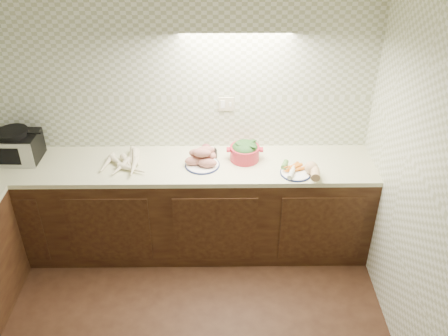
{
  "coord_description": "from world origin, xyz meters",
  "views": [
    {
      "loc": [
        0.49,
        -2.06,
        3.17
      ],
      "look_at": [
        0.53,
        1.25,
        1.02
      ],
      "focal_mm": 40.0,
      "sensor_mm": 36.0,
      "label": 1
    }
  ],
  "objects_px": {
    "parsnip_pile": "(124,162)",
    "dutch_oven": "(245,151)",
    "sweet_potato_plate": "(203,158)",
    "toaster_oven": "(16,146)",
    "onion_bowl": "(208,152)",
    "veg_plate": "(302,169)"
  },
  "relations": [
    {
      "from": "toaster_oven",
      "to": "dutch_oven",
      "type": "bearing_deg",
      "value": 1.05
    },
    {
      "from": "toaster_oven",
      "to": "onion_bowl",
      "type": "height_order",
      "value": "toaster_oven"
    },
    {
      "from": "dutch_oven",
      "to": "veg_plate",
      "type": "relative_size",
      "value": 0.93
    },
    {
      "from": "onion_bowl",
      "to": "parsnip_pile",
      "type": "bearing_deg",
      "value": -168.49
    },
    {
      "from": "toaster_oven",
      "to": "veg_plate",
      "type": "xyz_separation_m",
      "value": [
        2.4,
        -0.26,
        -0.09
      ]
    },
    {
      "from": "sweet_potato_plate",
      "to": "veg_plate",
      "type": "bearing_deg",
      "value": -10.05
    },
    {
      "from": "onion_bowl",
      "to": "veg_plate",
      "type": "xyz_separation_m",
      "value": [
        0.78,
        -0.28,
        -0.0
      ]
    },
    {
      "from": "toaster_oven",
      "to": "sweet_potato_plate",
      "type": "xyz_separation_m",
      "value": [
        1.58,
        -0.11,
        -0.06
      ]
    },
    {
      "from": "parsnip_pile",
      "to": "onion_bowl",
      "type": "distance_m",
      "value": 0.71
    },
    {
      "from": "toaster_oven",
      "to": "veg_plate",
      "type": "distance_m",
      "value": 2.42
    },
    {
      "from": "dutch_oven",
      "to": "veg_plate",
      "type": "distance_m",
      "value": 0.52
    },
    {
      "from": "sweet_potato_plate",
      "to": "onion_bowl",
      "type": "distance_m",
      "value": 0.14
    },
    {
      "from": "onion_bowl",
      "to": "dutch_oven",
      "type": "xyz_separation_m",
      "value": [
        0.32,
        -0.05,
        0.04
      ]
    },
    {
      "from": "dutch_oven",
      "to": "veg_plate",
      "type": "xyz_separation_m",
      "value": [
        0.46,
        -0.23,
        -0.04
      ]
    },
    {
      "from": "parsnip_pile",
      "to": "sweet_potato_plate",
      "type": "height_order",
      "value": "sweet_potato_plate"
    },
    {
      "from": "onion_bowl",
      "to": "toaster_oven",
      "type": "bearing_deg",
      "value": -179.16
    },
    {
      "from": "parsnip_pile",
      "to": "dutch_oven",
      "type": "xyz_separation_m",
      "value": [
        1.01,
        0.09,
        0.05
      ]
    },
    {
      "from": "onion_bowl",
      "to": "veg_plate",
      "type": "bearing_deg",
      "value": -19.89
    },
    {
      "from": "dutch_oven",
      "to": "veg_plate",
      "type": "height_order",
      "value": "dutch_oven"
    },
    {
      "from": "parsnip_pile",
      "to": "sweet_potato_plate",
      "type": "distance_m",
      "value": 0.66
    },
    {
      "from": "sweet_potato_plate",
      "to": "parsnip_pile",
      "type": "bearing_deg",
      "value": -179.53
    },
    {
      "from": "parsnip_pile",
      "to": "dutch_oven",
      "type": "bearing_deg",
      "value": 5.06
    }
  ]
}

